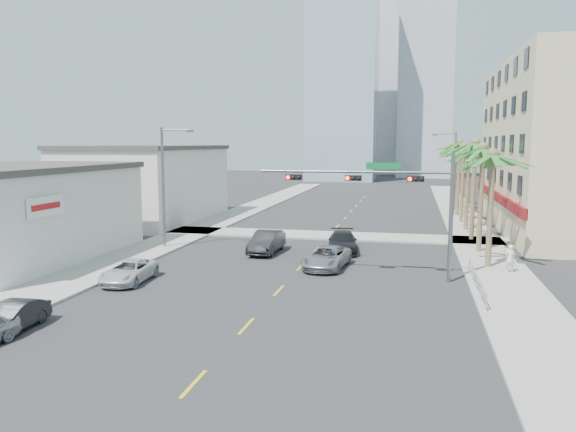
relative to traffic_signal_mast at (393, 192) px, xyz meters
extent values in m
plane|color=#262628|center=(-5.78, -7.95, -5.06)|extent=(260.00, 260.00, 0.00)
cube|color=gray|center=(6.22, 12.05, -4.99)|extent=(4.00, 120.00, 0.15)
cube|color=gray|center=(-17.78, 12.05, -4.99)|extent=(4.00, 120.00, 0.15)
cube|color=gray|center=(-5.78, 14.05, -4.99)|extent=(80.00, 4.00, 0.15)
cube|color=maroon|center=(8.62, 22.05, -2.06)|extent=(0.30, 28.00, 0.80)
cube|color=beige|center=(-24.78, 0.05, -2.06)|extent=(10.00, 16.00, 6.00)
cube|color=beige|center=(-25.28, 20.05, -1.46)|extent=(11.00, 18.00, 7.20)
cube|color=#99B2C6|center=(-13.78, 87.05, 18.94)|extent=(14.00, 14.00, 48.00)
cube|color=#ADADB2|center=(3.22, 102.05, 24.94)|extent=(12.00, 12.00, 60.00)
cube|color=#ADADB2|center=(-8.78, 117.05, 15.94)|extent=(16.00, 16.00, 42.00)
cylinder|color=slate|center=(3.22, 0.05, -1.46)|extent=(0.24, 0.24, 7.20)
cylinder|color=slate|center=(-2.28, 0.05, 1.14)|extent=(11.00, 0.16, 0.16)
cube|color=#0C662D|center=(-0.58, 0.05, 1.49)|extent=(2.00, 0.05, 0.40)
cube|color=black|center=(1.22, -0.10, 0.79)|extent=(0.95, 0.28, 0.32)
sphere|color=#FF0C05|center=(0.90, -0.26, 0.79)|extent=(0.22, 0.22, 0.22)
cube|color=black|center=(-2.28, -0.10, 0.79)|extent=(0.95, 0.28, 0.32)
sphere|color=#FF0C05|center=(-2.60, -0.26, 0.79)|extent=(0.22, 0.22, 0.22)
cube|color=black|center=(-5.78, -0.10, 0.79)|extent=(0.95, 0.28, 0.32)
sphere|color=#FF0C05|center=(-6.10, -0.26, 0.79)|extent=(0.22, 0.22, 0.22)
cylinder|color=brown|center=(5.82, 4.05, -1.46)|extent=(0.36, 0.36, 7.20)
cylinder|color=brown|center=(5.82, 9.25, -1.28)|extent=(0.36, 0.36, 7.56)
cylinder|color=brown|center=(5.82, 14.45, -1.10)|extent=(0.36, 0.36, 7.92)
cylinder|color=brown|center=(5.82, 19.65, -1.46)|extent=(0.36, 0.36, 7.20)
cylinder|color=brown|center=(5.82, 24.85, -1.28)|extent=(0.36, 0.36, 7.56)
cylinder|color=brown|center=(5.82, 30.05, -1.10)|extent=(0.36, 0.36, 7.92)
cylinder|color=brown|center=(5.82, 35.25, -1.46)|extent=(0.36, 0.36, 7.20)
cylinder|color=brown|center=(5.82, 40.45, -1.28)|extent=(0.36, 0.36, 7.56)
cylinder|color=slate|center=(-16.98, 6.05, -0.56)|extent=(0.20, 0.20, 9.00)
cylinder|color=slate|center=(-15.88, 6.05, 3.74)|extent=(2.20, 0.12, 0.12)
cube|color=slate|center=(-14.78, 6.05, 3.64)|extent=(0.50, 0.25, 0.18)
cylinder|color=slate|center=(5.42, 30.05, -0.56)|extent=(0.20, 0.20, 9.00)
cylinder|color=slate|center=(4.32, 30.05, 3.74)|extent=(2.20, 0.12, 0.12)
cube|color=slate|center=(3.22, 30.05, 3.64)|extent=(0.50, 0.25, 0.18)
cylinder|color=silver|center=(4.52, -1.95, -4.51)|extent=(0.08, 8.00, 0.08)
cylinder|color=silver|center=(4.52, -1.95, -4.16)|extent=(0.08, 8.00, 0.08)
cylinder|color=silver|center=(4.52, -5.95, -4.56)|extent=(0.08, 0.08, 1.00)
cylinder|color=silver|center=(4.52, -3.95, -4.56)|extent=(0.08, 0.08, 1.00)
cylinder|color=silver|center=(4.52, -1.95, -4.56)|extent=(0.08, 0.08, 1.00)
cylinder|color=silver|center=(4.52, 0.05, -4.56)|extent=(0.08, 0.08, 1.00)
cylinder|color=silver|center=(4.52, 2.05, -4.56)|extent=(0.08, 0.08, 1.00)
imported|color=black|center=(-15.18, -12.67, -4.45)|extent=(1.45, 3.74, 1.22)
imported|color=silver|center=(-14.53, -3.99, -4.44)|extent=(2.34, 4.61, 1.25)
imported|color=black|center=(-9.08, 6.02, -4.27)|extent=(1.79, 4.83, 1.58)
imported|color=#ABAAAF|center=(-4.10, 2.01, -4.38)|extent=(2.81, 5.14, 1.37)
imported|color=black|center=(-3.78, 7.58, -4.33)|extent=(2.71, 5.25, 1.46)
imported|color=white|center=(6.87, 2.70, -4.08)|extent=(0.68, 0.52, 1.67)
camera|label=1|loc=(1.05, -32.38, 2.79)|focal=35.00mm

